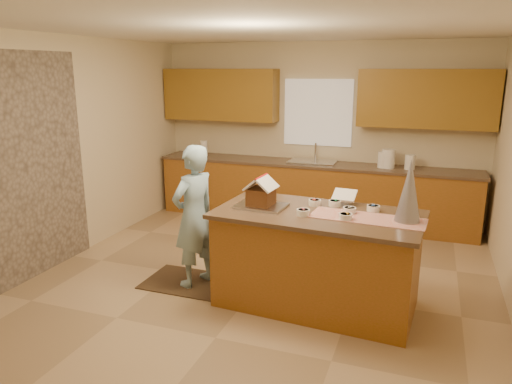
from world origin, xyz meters
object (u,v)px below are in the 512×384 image
(tinsel_tree, at_px, (409,191))
(boy, at_px, (194,216))
(gingerbread_house, at_px, (261,194))
(island_base, at_px, (317,261))

(tinsel_tree, bearing_deg, boy, 179.69)
(gingerbread_house, bearing_deg, tinsel_tree, 0.46)
(boy, xyz_separation_m, gingerbread_house, (0.76, -0.02, 0.32))
(island_base, distance_m, boy, 1.38)
(boy, bearing_deg, island_base, 110.19)
(boy, bearing_deg, tinsel_tree, 110.27)
(gingerbread_house, bearing_deg, island_base, 1.35)
(island_base, xyz_separation_m, tinsel_tree, (0.82, -0.00, 0.79))
(gingerbread_house, bearing_deg, boy, 178.28)
(island_base, xyz_separation_m, gingerbread_house, (-0.58, -0.01, 0.64))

